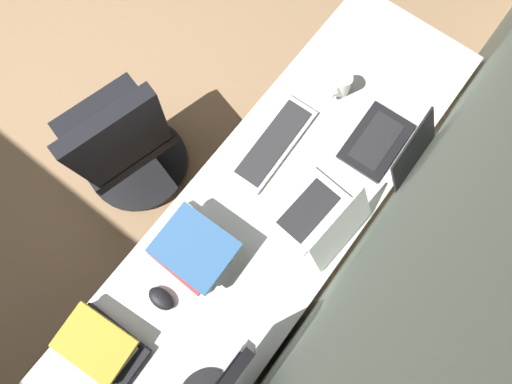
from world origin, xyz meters
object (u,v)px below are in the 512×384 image
(mouse_main, at_px, (161,299))
(office_chair, at_px, (123,144))
(coffee_mug, at_px, (342,85))
(book_stack_far, at_px, (194,249))
(keyboard_main, at_px, (274,143))
(laptop_left, at_px, (321,218))
(drawer_pedestal, at_px, (225,296))
(laptop_leftmost, at_px, (391,145))
(book_stack_near, at_px, (99,348))

(mouse_main, relative_size, office_chair, 0.11)
(mouse_main, xyz_separation_m, coffee_mug, (-1.08, 0.03, 0.03))
(book_stack_far, relative_size, coffee_mug, 2.57)
(mouse_main, bearing_deg, keyboard_main, -176.81)
(laptop_left, xyz_separation_m, coffee_mug, (-0.50, -0.25, 0.01))
(coffee_mug, bearing_deg, keyboard_main, -11.69)
(drawer_pedestal, distance_m, coffee_mug, 1.04)
(office_chair, bearing_deg, mouse_main, 59.28)
(drawer_pedestal, bearing_deg, book_stack_far, -112.99)
(coffee_mug, bearing_deg, laptop_leftmost, 71.62)
(drawer_pedestal, distance_m, keyboard_main, 0.72)
(drawer_pedestal, relative_size, laptop_leftmost, 2.30)
(drawer_pedestal, bearing_deg, coffee_mug, -173.48)
(book_stack_near, bearing_deg, drawer_pedestal, 152.99)
(drawer_pedestal, xyz_separation_m, mouse_main, (0.14, -0.14, 0.40))
(laptop_left, xyz_separation_m, book_stack_far, (0.37, -0.30, 0.01))
(laptop_leftmost, xyz_separation_m, book_stack_near, (1.23, -0.39, -0.01))
(laptop_leftmost, bearing_deg, coffee_mug, -108.38)
(mouse_main, distance_m, coffee_mug, 1.08)
(mouse_main, bearing_deg, laptop_leftmost, 161.29)
(laptop_leftmost, relative_size, mouse_main, 2.91)
(mouse_main, distance_m, book_stack_far, 0.21)
(laptop_leftmost, relative_size, keyboard_main, 0.71)
(book_stack_near, bearing_deg, laptop_left, 157.55)
(laptop_left, bearing_deg, coffee_mug, -153.38)
(coffee_mug, bearing_deg, office_chair, -45.26)
(mouse_main, height_order, book_stack_near, book_stack_near)
(drawer_pedestal, height_order, laptop_leftmost, laptop_leftmost)
(book_stack_far, height_order, office_chair, office_chair)
(office_chair, bearing_deg, book_stack_far, 73.90)
(drawer_pedestal, xyz_separation_m, laptop_left, (-0.44, 0.14, 0.43))
(drawer_pedestal, relative_size, coffee_mug, 6.22)
(drawer_pedestal, relative_size, office_chair, 0.72)
(book_stack_far, xyz_separation_m, office_chair, (-0.19, -0.64, -0.33))
(keyboard_main, xyz_separation_m, book_stack_far, (0.52, 0.03, 0.05))
(laptop_leftmost, bearing_deg, keyboard_main, -55.33)
(keyboard_main, height_order, book_stack_near, book_stack_near)
(laptop_leftmost, distance_m, mouse_main, 1.03)
(laptop_leftmost, bearing_deg, book_stack_far, -24.06)
(mouse_main, bearing_deg, book_stack_far, -176.15)
(laptop_leftmost, xyz_separation_m, mouse_main, (0.98, -0.33, -0.03))
(mouse_main, distance_m, book_stack_near, 0.26)
(laptop_left, bearing_deg, laptop_leftmost, 173.25)
(drawer_pedestal, distance_m, laptop_leftmost, 0.96)
(laptop_leftmost, distance_m, book_stack_far, 0.85)
(drawer_pedestal, height_order, book_stack_far, book_stack_far)
(laptop_leftmost, height_order, coffee_mug, laptop_leftmost)
(keyboard_main, bearing_deg, office_chair, -61.93)
(laptop_left, bearing_deg, book_stack_near, -22.45)
(laptop_left, relative_size, mouse_main, 3.05)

